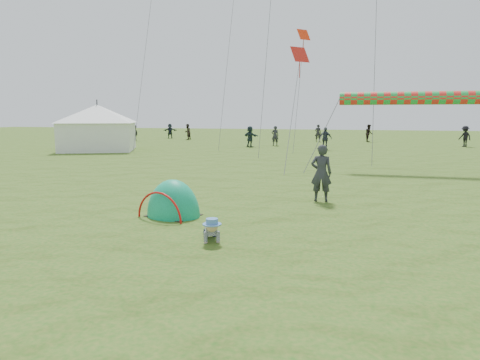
% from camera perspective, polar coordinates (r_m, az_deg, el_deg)
% --- Properties ---
extents(ground, '(140.00, 140.00, 0.00)m').
position_cam_1_polar(ground, '(9.90, -0.73, -7.62)').
color(ground, '#215815').
extents(crawling_toddler, '(0.78, 0.90, 0.58)m').
position_cam_1_polar(crawling_toddler, '(9.55, -3.85, -6.45)').
color(crawling_toddler, black).
rests_on(crawling_toddler, ground).
extents(popup_tent, '(1.88, 1.70, 2.04)m').
position_cam_1_polar(popup_tent, '(12.05, -8.86, -4.73)').
color(popup_tent, '#0E7A46').
rests_on(popup_tent, ground).
extents(standing_adult, '(0.69, 0.47, 1.84)m').
position_cam_1_polar(standing_adult, '(13.94, 10.78, 0.90)').
color(standing_adult, '#292B31').
rests_on(standing_adult, ground).
extents(event_marquee, '(7.18, 7.18, 3.76)m').
position_cam_1_polar(event_marquee, '(34.96, -18.40, 6.85)').
color(event_marquee, white).
rests_on(event_marquee, ground).
extents(crowd_person_1, '(0.70, 0.88, 1.76)m').
position_cam_1_polar(crowd_person_1, '(45.31, 16.81, 6.01)').
color(crowd_person_1, black).
rests_on(crowd_person_1, ground).
extents(crowd_person_3, '(1.22, 1.32, 1.79)m').
position_cam_1_polar(crowd_person_3, '(41.61, 27.80, 5.17)').
color(crowd_person_3, black).
rests_on(crowd_person_3, ground).
extents(crowd_person_4, '(0.75, 0.97, 1.77)m').
position_cam_1_polar(crowd_person_4, '(43.13, -14.63, 5.98)').
color(crowd_person_4, black).
rests_on(crowd_person_4, ground).
extents(crowd_person_5, '(1.66, 1.35, 1.77)m').
position_cam_1_polar(crowd_person_5, '(36.81, 1.35, 5.82)').
color(crowd_person_5, '#213137').
rests_on(crowd_person_5, ground).
extents(crowd_person_6, '(0.67, 0.47, 1.74)m').
position_cam_1_polar(crowd_person_6, '(44.70, 10.35, 6.18)').
color(crowd_person_6, black).
rests_on(crowd_person_6, ground).
extents(crowd_person_7, '(0.82, 0.96, 1.72)m').
position_cam_1_polar(crowd_person_7, '(47.41, -7.02, 6.39)').
color(crowd_person_7, black).
rests_on(crowd_person_7, ground).
extents(crowd_person_8, '(1.11, 0.63, 1.78)m').
position_cam_1_polar(crowd_person_8, '(34.16, 11.31, 5.43)').
color(crowd_person_8, '#2C3241').
rests_on(crowd_person_8, ground).
extents(crowd_person_9, '(0.68, 1.11, 1.67)m').
position_cam_1_polar(crowd_person_9, '(46.10, -13.90, 6.10)').
color(crowd_person_9, black).
rests_on(crowd_person_9, ground).
extents(crowd_person_10, '(0.92, 0.69, 1.72)m').
position_cam_1_polar(crowd_person_10, '(38.16, -22.53, 5.23)').
color(crowd_person_10, '#3D2B25').
rests_on(crowd_person_10, ground).
extents(crowd_person_11, '(1.58, 1.27, 1.68)m').
position_cam_1_polar(crowd_person_11, '(50.81, -9.31, 6.48)').
color(crowd_person_11, black).
rests_on(crowd_person_11, ground).
extents(crowd_person_12, '(0.73, 0.59, 1.74)m').
position_cam_1_polar(crowd_person_12, '(38.41, 4.70, 5.90)').
color(crowd_person_12, '#28292F').
rests_on(crowd_person_12, ground).
extents(rainbow_tube_kite, '(6.64, 0.64, 0.64)m').
position_cam_1_polar(rainbow_tube_kite, '(22.49, 21.76, 10.11)').
color(rainbow_tube_kite, red).
extents(diamond_kite_0, '(1.07, 1.07, 0.87)m').
position_cam_1_polar(diamond_kite_0, '(24.82, 7.99, 16.25)').
color(diamond_kite_0, red).
extents(diamond_kite_1, '(1.09, 1.09, 0.89)m').
position_cam_1_polar(diamond_kite_1, '(36.26, 8.48, 18.63)').
color(diamond_kite_1, '#F22E09').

